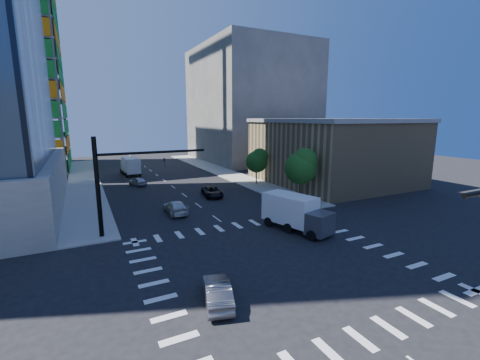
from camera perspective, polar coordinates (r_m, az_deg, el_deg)
ground at (r=25.11m, az=6.66°, el=-14.37°), size 160.00×160.00×0.00m
road_markings at (r=25.11m, az=6.66°, el=-14.36°), size 20.00×20.00×0.01m
sidewalk_ne at (r=64.90m, az=-3.38°, el=1.54°), size 5.00×60.00×0.15m
sidewalk_nw at (r=59.86m, az=-25.96°, el=-0.37°), size 5.00×60.00×0.15m
commercial_building at (r=55.80m, az=16.08°, el=5.01°), size 20.50×22.50×10.60m
bg_building_ne at (r=83.89m, az=1.73°, el=13.24°), size 24.00×30.00×28.00m
signal_mast_nw at (r=30.96m, az=-21.32°, el=0.51°), size 10.20×0.40×9.00m
tree_south at (r=41.81m, az=10.94°, el=2.50°), size 4.16×4.16×6.82m
tree_north at (r=51.99m, az=3.15°, el=3.54°), size 3.54×3.52×5.78m
car_nb_far at (r=44.57m, az=-4.99°, el=-2.06°), size 2.94×5.21×1.37m
car_sb_near at (r=37.35m, az=-11.38°, el=-4.77°), size 2.05×4.93×1.42m
car_sb_mid at (r=54.18m, az=-17.73°, el=-0.24°), size 2.72×4.16×1.32m
car_sb_cross at (r=19.97m, az=-4.05°, el=-19.18°), size 2.54×4.47×1.39m
box_truck_near at (r=31.43m, az=10.31°, el=-6.29°), size 4.40×6.90×3.35m
box_truck_far at (r=64.72m, az=-19.00°, el=2.19°), size 3.16×6.56×3.35m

